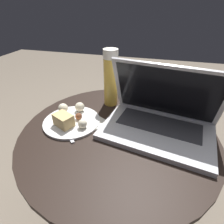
{
  "coord_description": "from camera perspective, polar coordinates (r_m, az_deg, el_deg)",
  "views": [
    {
      "loc": [
        0.11,
        -0.49,
        0.95
      ],
      "look_at": [
        -0.02,
        0.01,
        0.62
      ],
      "focal_mm": 28.0,
      "sensor_mm": 36.0,
      "label": 1
    }
  ],
  "objects": [
    {
      "name": "ground_plane",
      "position": [
        1.07,
        1.3,
        -29.66
      ],
      "size": [
        6.0,
        6.0,
        0.0
      ],
      "primitive_type": "plane",
      "color": "#726656"
    },
    {
      "name": "table",
      "position": [
        0.75,
        1.68,
        -15.45
      ],
      "size": [
        0.7,
        0.7,
        0.55
      ],
      "color": "black",
      "rests_on": "ground_plane"
    },
    {
      "name": "napkin",
      "position": [
        0.7,
        -9.87,
        -2.46
      ],
      "size": [
        0.22,
        0.2,
        0.0
      ],
      "color": "silver",
      "rests_on": "table"
    },
    {
      "name": "laptop",
      "position": [
        0.63,
        15.23,
        -2.06
      ],
      "size": [
        0.41,
        0.3,
        0.24
      ],
      "color": "silver",
      "rests_on": "table"
    },
    {
      "name": "beer_glass",
      "position": [
        0.75,
        -0.42,
        10.93
      ],
      "size": [
        0.06,
        0.06,
        0.24
      ],
      "color": "gold",
      "rests_on": "table"
    },
    {
      "name": "snack_plate",
      "position": [
        0.69,
        -13.32,
        -2.19
      ],
      "size": [
        0.22,
        0.22,
        0.05
      ],
      "color": "white",
      "rests_on": "table"
    },
    {
      "name": "fork",
      "position": [
        0.68,
        -15.58,
        -4.23
      ],
      "size": [
        0.15,
        0.15,
        0.0
      ],
      "color": "silver",
      "rests_on": "table"
    }
  ]
}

